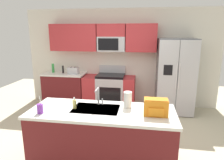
{
  "coord_description": "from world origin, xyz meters",
  "views": [
    {
      "loc": [
        0.64,
        -3.3,
        2.01
      ],
      "look_at": [
        0.02,
        0.6,
        1.05
      ],
      "focal_mm": 32.11,
      "sensor_mm": 36.0,
      "label": 1
    }
  ],
  "objects_px": {
    "sink_faucet": "(98,95)",
    "paper_towel_roll": "(128,100)",
    "refrigerator": "(175,76)",
    "soap_dispenser": "(74,104)",
    "toaster": "(73,70)",
    "backpack": "(156,107)",
    "bottle_green": "(53,68)",
    "range_oven": "(109,91)",
    "drink_cup_purple": "(40,109)",
    "pepper_mill": "(63,69)"
  },
  "relations": [
    {
      "from": "sink_faucet",
      "to": "paper_towel_roll",
      "type": "height_order",
      "value": "sink_faucet"
    },
    {
      "from": "refrigerator",
      "to": "paper_towel_roll",
      "type": "height_order",
      "value": "refrigerator"
    },
    {
      "from": "refrigerator",
      "to": "soap_dispenser",
      "type": "relative_size",
      "value": 10.88
    },
    {
      "from": "toaster",
      "to": "backpack",
      "type": "distance_m",
      "value": 3.18
    },
    {
      "from": "bottle_green",
      "to": "backpack",
      "type": "height_order",
      "value": "bottle_green"
    },
    {
      "from": "range_oven",
      "to": "drink_cup_purple",
      "type": "bearing_deg",
      "value": -100.83
    },
    {
      "from": "drink_cup_purple",
      "to": "paper_towel_roll",
      "type": "xyz_separation_m",
      "value": [
        1.18,
        0.41,
        0.05
      ]
    },
    {
      "from": "drink_cup_purple",
      "to": "soap_dispenser",
      "type": "relative_size",
      "value": 1.48
    },
    {
      "from": "pepper_mill",
      "to": "paper_towel_roll",
      "type": "height_order",
      "value": "paper_towel_roll"
    },
    {
      "from": "refrigerator",
      "to": "sink_faucet",
      "type": "distance_m",
      "value": 2.63
    },
    {
      "from": "soap_dispenser",
      "to": "backpack",
      "type": "relative_size",
      "value": 0.53
    },
    {
      "from": "range_oven",
      "to": "bottle_green",
      "type": "height_order",
      "value": "bottle_green"
    },
    {
      "from": "toaster",
      "to": "paper_towel_roll",
      "type": "bearing_deg",
      "value": -53.47
    },
    {
      "from": "toaster",
      "to": "paper_towel_roll",
      "type": "xyz_separation_m",
      "value": [
        1.64,
        -2.22,
        0.03
      ]
    },
    {
      "from": "bottle_green",
      "to": "refrigerator",
      "type": "bearing_deg",
      "value": -1.88
    },
    {
      "from": "pepper_mill",
      "to": "backpack",
      "type": "relative_size",
      "value": 0.63
    },
    {
      "from": "sink_faucet",
      "to": "drink_cup_purple",
      "type": "relative_size",
      "value": 1.12
    },
    {
      "from": "bottle_green",
      "to": "drink_cup_purple",
      "type": "xyz_separation_m",
      "value": [
        1.07,
        -2.72,
        -0.06
      ]
    },
    {
      "from": "range_oven",
      "to": "paper_towel_roll",
      "type": "height_order",
      "value": "paper_towel_roll"
    },
    {
      "from": "soap_dispenser",
      "to": "toaster",
      "type": "bearing_deg",
      "value": 110.08
    },
    {
      "from": "range_oven",
      "to": "paper_towel_roll",
      "type": "distance_m",
      "value": 2.44
    },
    {
      "from": "sink_faucet",
      "to": "bottle_green",
      "type": "bearing_deg",
      "value": 128.23
    },
    {
      "from": "sink_faucet",
      "to": "soap_dispenser",
      "type": "bearing_deg",
      "value": -150.44
    },
    {
      "from": "refrigerator",
      "to": "toaster",
      "type": "bearing_deg",
      "value": 179.58
    },
    {
      "from": "drink_cup_purple",
      "to": "soap_dispenser",
      "type": "distance_m",
      "value": 0.48
    },
    {
      "from": "refrigerator",
      "to": "pepper_mill",
      "type": "distance_m",
      "value": 2.95
    },
    {
      "from": "paper_towel_roll",
      "to": "toaster",
      "type": "bearing_deg",
      "value": 126.53
    },
    {
      "from": "backpack",
      "to": "sink_faucet",
      "type": "bearing_deg",
      "value": 164.48
    },
    {
      "from": "drink_cup_purple",
      "to": "toaster",
      "type": "bearing_deg",
      "value": 99.96
    },
    {
      "from": "toaster",
      "to": "backpack",
      "type": "relative_size",
      "value": 0.88
    },
    {
      "from": "pepper_mill",
      "to": "paper_towel_roll",
      "type": "distance_m",
      "value": 2.99
    },
    {
      "from": "drink_cup_purple",
      "to": "pepper_mill",
      "type": "bearing_deg",
      "value": 105.99
    },
    {
      "from": "drink_cup_purple",
      "to": "backpack",
      "type": "height_order",
      "value": "drink_cup_purple"
    },
    {
      "from": "bottle_green",
      "to": "drink_cup_purple",
      "type": "bearing_deg",
      "value": -68.48
    },
    {
      "from": "bottle_green",
      "to": "soap_dispenser",
      "type": "distance_m",
      "value": 2.88
    },
    {
      "from": "range_oven",
      "to": "sink_faucet",
      "type": "xyz_separation_m",
      "value": [
        0.22,
        -2.26,
        0.62
      ]
    },
    {
      "from": "toaster",
      "to": "drink_cup_purple",
      "type": "height_order",
      "value": "drink_cup_purple"
    },
    {
      "from": "refrigerator",
      "to": "soap_dispenser",
      "type": "bearing_deg",
      "value": -126.86
    },
    {
      "from": "sink_faucet",
      "to": "backpack",
      "type": "distance_m",
      "value": 0.88
    },
    {
      "from": "backpack",
      "to": "toaster",
      "type": "bearing_deg",
      "value": 129.97
    },
    {
      "from": "refrigerator",
      "to": "pepper_mill",
      "type": "height_order",
      "value": "refrigerator"
    },
    {
      "from": "sink_faucet",
      "to": "paper_towel_roll",
      "type": "distance_m",
      "value": 0.45
    },
    {
      "from": "pepper_mill",
      "to": "soap_dispenser",
      "type": "bearing_deg",
      "value": -64.17
    },
    {
      "from": "toaster",
      "to": "paper_towel_roll",
      "type": "height_order",
      "value": "paper_towel_roll"
    },
    {
      "from": "range_oven",
      "to": "bottle_green",
      "type": "bearing_deg",
      "value": 178.75
    },
    {
      "from": "sink_faucet",
      "to": "soap_dispenser",
      "type": "height_order",
      "value": "sink_faucet"
    },
    {
      "from": "range_oven",
      "to": "backpack",
      "type": "bearing_deg",
      "value": -66.8
    },
    {
      "from": "pepper_mill",
      "to": "soap_dispenser",
      "type": "height_order",
      "value": "pepper_mill"
    },
    {
      "from": "refrigerator",
      "to": "drink_cup_purple",
      "type": "bearing_deg",
      "value": -129.86
    },
    {
      "from": "pepper_mill",
      "to": "sink_faucet",
      "type": "bearing_deg",
      "value": -56.34
    }
  ]
}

